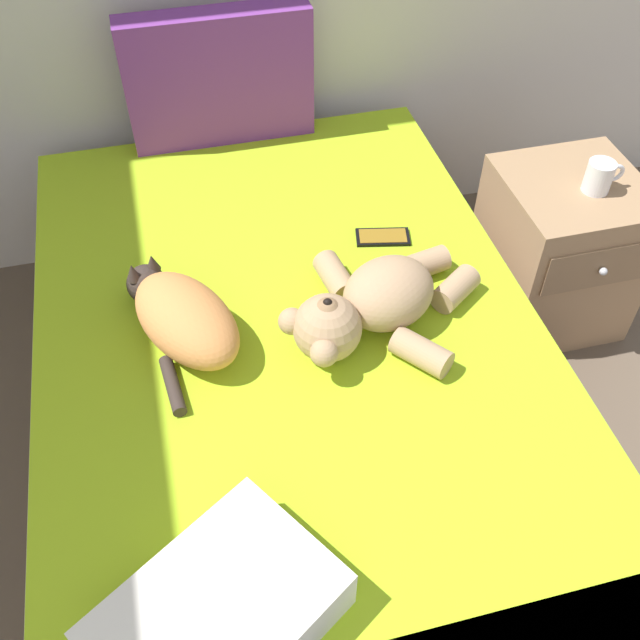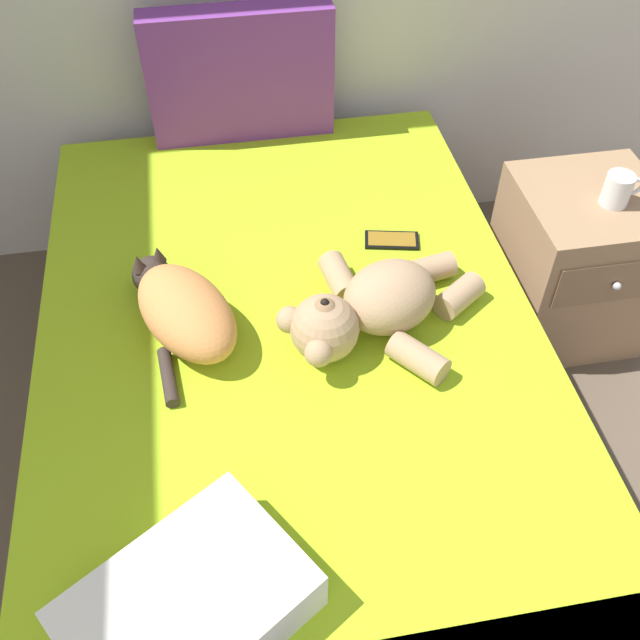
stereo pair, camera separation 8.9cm
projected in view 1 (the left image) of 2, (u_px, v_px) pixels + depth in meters
The scene contains 8 objects.
bed at pixel (299, 413), 1.91m from camera, with size 1.28×2.05×0.51m.
patterned_cushion at pixel (219, 78), 2.21m from camera, with size 0.57×0.10×0.41m.
cat at pixel (182, 316), 1.71m from camera, with size 0.32×0.44×0.15m.
teddy_bear at pixel (371, 305), 1.73m from camera, with size 0.54×0.44×0.17m.
cell_phone at pixel (383, 237), 2.00m from camera, with size 0.16×0.10×0.01m.
throw_pillow at pixel (218, 617), 1.24m from camera, with size 0.40×0.28×0.11m, color white.
nightstand at pixel (557, 251), 2.34m from camera, with size 0.42×0.45×0.53m.
mug at pixel (600, 176), 2.09m from camera, with size 0.12×0.08×0.09m.
Camera 1 is at (1.31, 1.42, 1.81)m, focal length 40.59 mm.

